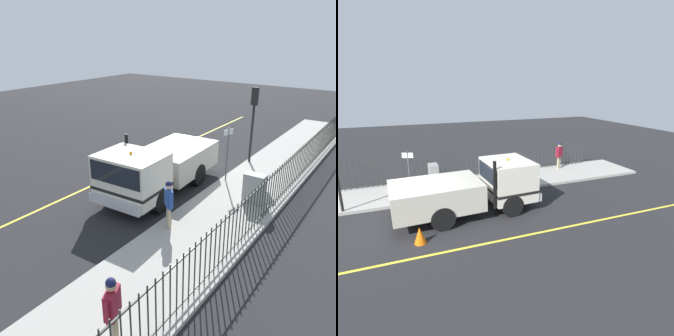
# 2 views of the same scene
# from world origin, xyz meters

# --- Properties ---
(ground_plane) EXTENTS (60.23, 60.23, 0.00)m
(ground_plane) POSITION_xyz_m (0.00, 0.00, 0.00)
(ground_plane) COLOR #232326
(ground_plane) RESTS_ON ground
(sidewalk_slab) EXTENTS (3.15, 27.38, 0.14)m
(sidewalk_slab) POSITION_xyz_m (3.27, 0.00, 0.07)
(sidewalk_slab) COLOR #A3A099
(sidewalk_slab) RESTS_ON ground
(lane_marking) EXTENTS (0.12, 24.64, 0.01)m
(lane_marking) POSITION_xyz_m (-2.70, 0.00, 0.00)
(lane_marking) COLOR yellow
(lane_marking) RESTS_ON ground
(work_truck) EXTENTS (2.71, 6.30, 2.52)m
(work_truck) POSITION_xyz_m (0.04, -2.84, 1.20)
(work_truck) COLOR silver
(work_truck) RESTS_ON ground
(worker_standing) EXTENTS (0.50, 0.48, 1.69)m
(worker_standing) POSITION_xyz_m (2.17, -4.85, 1.17)
(worker_standing) COLOR #264C99
(worker_standing) RESTS_ON sidewalk_slab
(pedestrian_distant) EXTENTS (0.40, 0.59, 1.74)m
(pedestrian_distant) POSITION_xyz_m (3.99, -9.41, 1.20)
(pedestrian_distant) COLOR maroon
(pedestrian_distant) RESTS_ON sidewalk_slab
(iron_fence) EXTENTS (0.04, 23.31, 1.60)m
(iron_fence) POSITION_xyz_m (4.59, -0.00, 0.95)
(iron_fence) COLOR #2D332D
(iron_fence) RESTS_ON sidewalk_slab
(traffic_light_near) EXTENTS (0.31, 0.22, 3.73)m
(traffic_light_near) POSITION_xyz_m (1.87, 2.74, 2.80)
(traffic_light_near) COLOR black
(traffic_light_near) RESTS_ON sidewalk_slab
(utility_cabinet) EXTENTS (0.80, 0.48, 1.17)m
(utility_cabinet) POSITION_xyz_m (3.81, -1.45, 0.72)
(utility_cabinet) COLOR gray
(utility_cabinet) RESTS_ON sidewalk_slab
(traffic_cone) EXTENTS (0.43, 0.43, 0.61)m
(traffic_cone) POSITION_xyz_m (-1.81, -0.18, 0.31)
(traffic_cone) COLOR orange
(traffic_cone) RESTS_ON ground
(street_sign) EXTENTS (0.20, 0.48, 2.42)m
(street_sign) POSITION_xyz_m (1.97, -0.15, 1.64)
(street_sign) COLOR #4C4C4C
(street_sign) RESTS_ON sidewalk_slab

